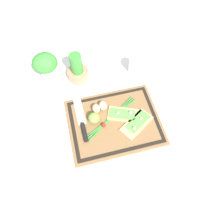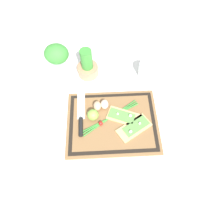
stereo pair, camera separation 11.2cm
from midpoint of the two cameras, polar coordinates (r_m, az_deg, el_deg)
The scene contains 13 objects.
ground_plane at distance 1.13m, azimuth -2.25°, elevation -3.08°, with size 6.00×6.00×0.00m, color white.
cutting_board at distance 1.12m, azimuth -2.27°, elevation -2.89°, with size 0.47×0.37×0.02m.
pizza_slice_near at distance 1.11m, azimuth 3.69°, elevation -3.22°, with size 0.19×0.16×0.02m.
pizza_slice_far at distance 1.13m, azimuth 0.32°, elevation -0.87°, with size 0.19×0.14×0.02m.
knife at distance 1.11m, azimuth -10.52°, elevation -3.76°, with size 0.04×0.27×0.02m.
egg_brown at distance 1.14m, azimuth -6.99°, elevation 0.70°, with size 0.04×0.05×0.04m, color tan.
egg_pink at distance 1.14m, azimuth -5.19°, elevation 1.43°, with size 0.04×0.05×0.04m, color beige.
lime at distance 1.10m, azimuth -7.62°, elevation -1.83°, with size 0.06×0.06×0.06m, color #7FB742.
cherry_tomato_red at distance 1.10m, azimuth -5.19°, elevation -3.68°, with size 0.02×0.02×0.02m, color red.
scallion_bunch at distance 1.12m, azimuth -3.03°, elevation -1.74°, with size 0.31×0.20×0.01m.
herb_pot at distance 1.27m, azimuth -11.50°, elevation 10.29°, with size 0.12×0.12×0.18m.
sauce_jar at distance 1.30m, azimuth 3.50°, elevation 11.67°, with size 0.08×0.08×0.10m.
herb_glass at distance 1.26m, azimuth -19.35°, elevation 10.99°, with size 0.13×0.12×0.20m.
Camera 1 is at (-0.14, -0.51, 1.00)m, focal length 35.00 mm.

